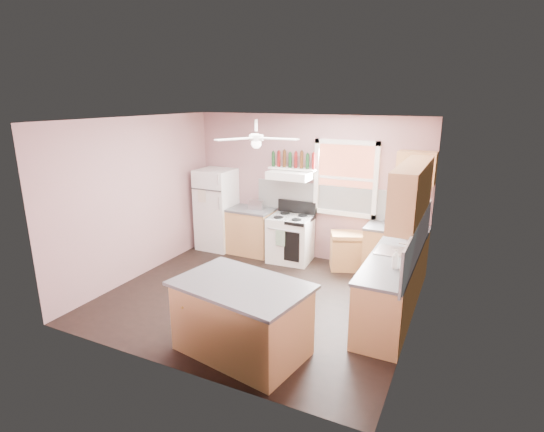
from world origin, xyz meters
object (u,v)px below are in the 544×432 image
at_px(refrigerator, 217,209).
at_px(island, 242,320).
at_px(cart, 350,251).
at_px(stove, 290,239).
at_px(toaster, 256,205).

height_order(refrigerator, island, refrigerator).
distance_m(refrigerator, cart, 2.79).
relative_size(stove, cart, 1.29).
xyz_separation_m(refrigerator, stove, (1.64, -0.02, -0.38)).
bearing_deg(cart, island, -120.50).
xyz_separation_m(stove, island, (0.66, -2.99, 0.00)).
height_order(toaster, island, toaster).
relative_size(refrigerator, island, 1.10).
bearing_deg(toaster, island, -75.42).
relative_size(refrigerator, stove, 1.89).
xyz_separation_m(refrigerator, cart, (2.75, 0.09, -0.48)).
relative_size(refrigerator, toaster, 5.79).
bearing_deg(refrigerator, toaster, 3.19).
distance_m(refrigerator, stove, 1.68).
height_order(cart, island, island).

